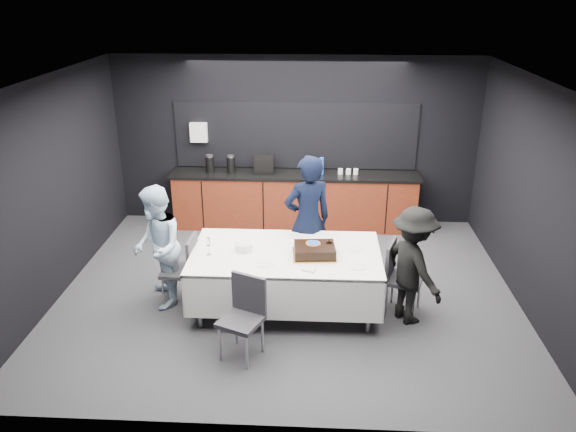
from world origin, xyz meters
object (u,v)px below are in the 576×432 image
(person_center, at_px, (308,221))
(plate_stack, at_px, (244,247))
(chair_left, at_px, (185,265))
(champagne_flute, at_px, (208,243))
(cake_assembly, at_px, (315,250))
(party_table, at_px, (286,262))
(person_right, at_px, (413,266))
(chair_near, at_px, (244,311))
(chair_right, at_px, (398,273))
(person_left, at_px, (157,247))

(person_center, bearing_deg, plate_stack, 18.55)
(chair_left, distance_m, person_center, 1.71)
(champagne_flute, bearing_deg, chair_left, 154.88)
(cake_assembly, bearing_deg, party_table, 168.34)
(champagne_flute, bearing_deg, person_right, -1.94)
(person_right, bearing_deg, party_table, 52.80)
(person_center, bearing_deg, cake_assembly, 74.37)
(chair_left, bearing_deg, person_right, -5.05)
(party_table, xyz_separation_m, chair_near, (-0.40, -0.98, -0.11))
(chair_near, distance_m, person_center, 1.84)
(chair_right, height_order, person_left, person_left)
(plate_stack, distance_m, chair_right, 1.93)
(plate_stack, bearing_deg, champagne_flute, -161.49)
(cake_assembly, relative_size, person_right, 0.38)
(party_table, xyz_separation_m, plate_stack, (-0.52, 0.02, 0.19))
(cake_assembly, bearing_deg, person_center, 97.40)
(champagne_flute, relative_size, person_center, 0.12)
(cake_assembly, bearing_deg, chair_right, 3.74)
(cake_assembly, height_order, chair_left, cake_assembly)
(chair_right, distance_m, chair_near, 2.04)
(chair_near, height_order, person_right, person_right)
(chair_near, bearing_deg, chair_left, 130.88)
(cake_assembly, distance_m, person_right, 1.18)
(plate_stack, distance_m, person_left, 1.09)
(party_table, bearing_deg, champagne_flute, -172.68)
(chair_left, relative_size, person_left, 0.59)
(person_right, bearing_deg, plate_stack, 54.21)
(person_right, bearing_deg, chair_left, 55.36)
(chair_right, xyz_separation_m, person_center, (-1.14, 0.71, 0.37))
(plate_stack, distance_m, chair_left, 0.82)
(person_left, bearing_deg, chair_left, 77.00)
(champagne_flute, xyz_separation_m, chair_near, (0.53, -0.86, -0.40))
(person_left, bearing_deg, plate_stack, 72.47)
(party_table, xyz_separation_m, cake_assembly, (0.35, -0.07, 0.20))
(plate_stack, height_order, person_left, person_left)
(cake_assembly, relative_size, chair_right, 0.60)
(plate_stack, height_order, person_center, person_center)
(plate_stack, distance_m, chair_near, 1.05)
(chair_near, distance_m, person_right, 2.08)
(cake_assembly, relative_size, person_left, 0.35)
(person_center, xyz_separation_m, person_right, (1.26, -0.91, -0.17))
(plate_stack, relative_size, chair_right, 0.23)
(party_table, relative_size, person_right, 1.58)
(plate_stack, xyz_separation_m, champagne_flute, (-0.41, -0.14, 0.11))
(plate_stack, bearing_deg, person_right, -6.19)
(chair_near, bearing_deg, person_right, 22.03)
(chair_near, xyz_separation_m, person_left, (-1.21, 1.00, 0.26))
(chair_near, bearing_deg, plate_stack, 96.93)
(plate_stack, height_order, chair_near, chair_near)
(cake_assembly, xyz_separation_m, chair_left, (-1.64, 0.12, -0.31))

